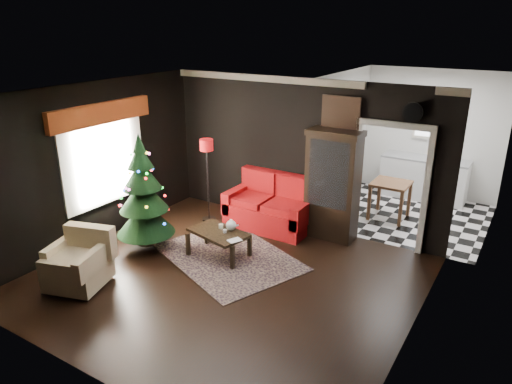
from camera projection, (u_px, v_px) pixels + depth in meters
The scene contains 26 objects.
floor at pixel (225, 279), 7.22m from camera, with size 5.50×5.50×0.00m, color black.
ceiling at pixel (221, 96), 6.26m from camera, with size 5.50×5.50×0.00m, color white.
wall_back at pixel (301, 154), 8.74m from camera, with size 5.50×5.50×0.00m, color black.
wall_front at pixel (79, 267), 4.74m from camera, with size 5.50×5.50×0.00m, color black.
wall_left at pixel (93, 165), 8.10m from camera, with size 5.50×5.50×0.00m, color black.
wall_right at pixel (419, 238), 5.38m from camera, with size 5.50×5.50×0.00m, color black.
doorway at pixel (390, 188), 8.02m from camera, with size 1.10×0.10×2.10m, color silver, non-canonical shape.
left_window at pixel (103, 160), 8.22m from camera, with size 0.05×1.60×1.40m, color white.
valance at pixel (101, 113), 7.90m from camera, with size 0.12×2.10×0.35m, color maroon.
kitchen_floor at pixel (407, 216), 9.58m from camera, with size 3.00×3.00×0.00m, color white.
kitchen_window at pixel (433, 121), 10.15m from camera, with size 0.70×0.06×0.70m, color white.
rug at pixel (229, 257), 7.90m from camera, with size 2.36×1.71×0.01m, color #34212D.
loveseat at pixel (270, 203), 8.88m from camera, with size 1.70×0.90×1.00m, color maroon, non-canonical shape.
curio_cabinet at pixel (332, 188), 8.34m from camera, with size 0.90×0.45×1.90m, color black, non-canonical shape.
floor_lamp at pixel (208, 181), 9.08m from camera, with size 0.28×0.28×1.64m, color black, non-canonical shape.
christmas_tree at pixel (143, 192), 7.82m from camera, with size 0.98×0.98×1.87m, color #0B3313, non-canonical shape.
armchair at pixel (76, 259), 6.88m from camera, with size 0.81×0.81×0.83m, color #C3B597, non-canonical shape.
coffee_table at pixel (219, 243), 7.86m from camera, with size 0.98×0.59×0.44m, color black, non-canonical shape.
teapot at pixel (231, 225), 7.80m from camera, with size 0.20×0.20×0.19m, color silver, non-canonical shape.
cup_a at pixel (221, 226), 7.90m from camera, with size 0.08×0.08×0.07m, color silver.
cup_b at pixel (225, 231), 7.73m from camera, with size 0.06×0.06×0.05m, color silver.
book at pixel (232, 233), 7.47m from camera, with size 0.16×0.02×0.21m, color #836F51.
wall_clock at pixel (413, 112), 7.40m from camera, with size 0.32×0.32×0.06m, color white.
painting at pixel (341, 113), 8.04m from camera, with size 0.62×0.05×0.52m, color #AB774B.
kitchen_counter at pixel (423, 179), 10.38m from camera, with size 1.80×0.60×0.90m, color white.
kitchen_table at pixel (389, 200), 9.36m from camera, with size 0.70×0.70×0.75m, color brown, non-canonical shape.
Camera 1 is at (3.72, -5.13, 3.74)m, focal length 33.00 mm.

